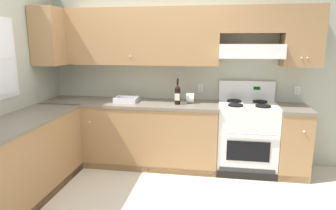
% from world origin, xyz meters
% --- Properties ---
extents(wall_back, '(4.68, 0.57, 2.55)m').
position_xyz_m(wall_back, '(0.39, 1.53, 1.48)').
color(wall_back, '#B7BAA3').
rests_on(wall_back, ground_plane).
extents(counter_back_run, '(3.60, 0.65, 0.91)m').
position_xyz_m(counter_back_run, '(-0.02, 1.24, 0.45)').
color(counter_back_run, '#A87A4C').
rests_on(counter_back_run, ground_plane).
extents(counter_left_run, '(0.63, 1.91, 0.91)m').
position_xyz_m(counter_left_run, '(-1.24, -0.00, 0.45)').
color(counter_left_run, '#A87A4C').
rests_on(counter_left_run, ground_plane).
extents(stove, '(0.76, 0.62, 1.20)m').
position_xyz_m(stove, '(1.28, 1.25, 0.48)').
color(stove, white).
rests_on(stove, ground_plane).
extents(wine_bottle, '(0.08, 0.08, 0.35)m').
position_xyz_m(wine_bottle, '(0.35, 1.18, 1.05)').
color(wine_bottle, black).
rests_on(wine_bottle, counter_back_run).
extents(bowl, '(0.32, 0.25, 0.06)m').
position_xyz_m(bowl, '(-0.38, 1.24, 0.93)').
color(bowl, silver).
rests_on(bowl, counter_back_run).
extents(paper_towel_roll, '(0.10, 0.13, 0.13)m').
position_xyz_m(paper_towel_roll, '(0.51, 1.30, 0.98)').
color(paper_towel_roll, white).
rests_on(paper_towel_roll, counter_back_run).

